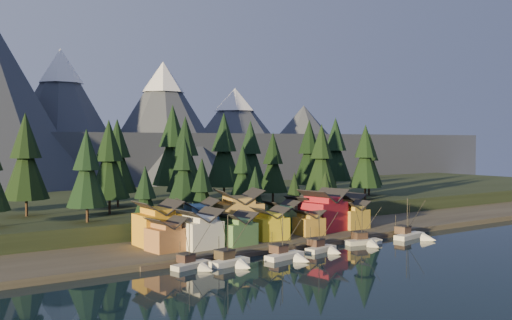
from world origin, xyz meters
TOP-DOWN VIEW (x-y plane):
  - ground at (0.00, 0.00)m, footprint 500.00×500.00m
  - shore_strip at (0.00, 40.00)m, footprint 400.00×50.00m
  - hillside at (0.00, 90.00)m, footprint 420.00×100.00m
  - dock at (0.00, 16.50)m, footprint 80.00×4.00m
  - mountain_ridge at (-4.20, 213.59)m, footprint 560.00×190.00m
  - boat_0 at (-29.64, 11.15)m, footprint 9.53×9.97m
  - boat_1 at (-21.77, 8.89)m, footprint 9.54×10.14m
  - boat_2 at (-8.12, 7.48)m, footprint 10.68×11.31m
  - boat_3 at (3.83, 9.34)m, footprint 8.88×9.46m
  - boat_5 at (18.60, 10.40)m, footprint 10.12×10.68m
  - boat_6 at (35.55, 9.55)m, footprint 11.42×12.07m
  - house_front_0 at (-29.64, 24.74)m, footprint 8.35×7.99m
  - house_front_1 at (-21.76, 23.43)m, footprint 9.30×8.98m
  - house_front_2 at (-12.35, 22.50)m, footprint 8.69×8.75m
  - house_front_3 at (-1.62, 23.77)m, footprint 8.60×8.27m
  - house_front_4 at (10.95, 23.54)m, footprint 6.97×7.43m
  - house_front_5 at (18.48, 26.58)m, footprint 12.23×11.43m
  - house_front_6 at (28.15, 25.31)m, footprint 7.88×7.46m
  - house_back_0 at (-28.35, 31.89)m, footprint 9.76×9.38m
  - house_back_1 at (-16.72, 33.90)m, footprint 10.80×10.89m
  - house_back_2 at (-4.27, 34.11)m, footprint 13.42×12.76m
  - house_back_3 at (8.27, 32.12)m, footprint 8.75×7.93m
  - house_back_4 at (17.05, 33.09)m, footprint 10.09×9.84m
  - house_back_5 at (31.98, 31.42)m, footprint 8.10×8.20m
  - tree_hill_1 at (-50.00, 68.00)m, footprint 11.95×11.95m
  - tree_hill_2 at (-40.00, 48.00)m, footprint 9.97×9.97m
  - tree_hill_3 at (-30.00, 60.00)m, footprint 11.22×11.22m
  - tree_hill_4 at (-22.00, 75.00)m, footprint 11.58×11.58m
  - tree_hill_5 at (-12.00, 50.00)m, footprint 9.31×9.31m
  - tree_hill_6 at (-4.00, 65.00)m, footprint 11.96×11.96m
  - tree_hill_7 at (6.00, 48.00)m, footprint 8.21×8.21m
  - tree_hill_8 at (14.00, 72.00)m, footprint 12.73×12.73m
  - tree_hill_9 at (22.00, 55.00)m, footprint 9.85×9.85m
  - tree_hill_10 at (30.00, 80.00)m, footprint 11.85×11.85m
  - tree_hill_11 at (38.00, 50.00)m, footprint 11.04×11.04m
  - tree_hill_12 at (46.00, 66.00)m, footprint 11.95×11.95m
  - tree_hill_13 at (56.00, 48.00)m, footprint 11.09×11.09m
  - tree_hill_14 at (64.00, 72.00)m, footprint 12.54×12.54m
  - tree_hill_15 at (0.00, 82.00)m, footprint 13.91×13.91m
  - tree_hill_17 at (68.00, 58.00)m, footprint 9.90×9.90m
  - tree_shore_0 at (-28.00, 40.00)m, footprint 8.00×8.00m
  - tree_shore_1 at (-12.00, 40.00)m, footprint 8.70×8.70m
  - tree_shore_2 at (5.00, 40.00)m, footprint 7.59×7.59m
  - tree_shore_3 at (19.00, 40.00)m, footprint 6.65×6.65m
  - tree_shore_4 at (31.00, 40.00)m, footprint 6.67×6.67m

SIDE VIEW (x-z plane):
  - ground at x=0.00m, z-range 0.00..0.00m
  - dock at x=0.00m, z-range 0.00..1.00m
  - shore_strip at x=0.00m, z-range 0.00..1.50m
  - boat_0 at x=-29.64m, z-range -3.24..7.13m
  - boat_2 at x=-8.12m, z-range -3.57..7.73m
  - boat_5 at x=18.60m, z-range -3.50..7.78m
  - boat_6 at x=35.55m, z-range -3.80..8.21m
  - boat_3 at x=3.83m, z-range -3.30..7.73m
  - boat_1 at x=-21.77m, z-range -3.52..8.19m
  - hillside at x=0.00m, z-range 0.00..6.00m
  - house_front_4 at x=10.95m, z-range 1.67..8.23m
  - house_front_0 at x=-29.64m, z-range 1.69..9.20m
  - house_front_2 at x=-12.35m, z-range 1.70..9.34m
  - house_front_6 at x=28.15m, z-range 1.70..9.44m
  - house_front_3 at x=-1.62m, z-range 1.70..9.72m
  - house_back_3 at x=8.27m, z-range 1.71..10.02m
  - house_front_1 at x=-21.76m, z-range 1.73..10.69m
  - house_back_5 at x=31.98m, z-range 1.73..10.81m
  - house_back_4 at x=17.05m, z-range 1.73..10.89m
  - house_back_1 at x=-16.72m, z-range 1.75..11.87m
  - house_back_0 at x=-28.35m, z-range 1.76..12.26m
  - house_front_5 at x=18.48m, z-range 1.79..13.10m
  - house_back_2 at x=-4.27m, z-range 1.80..13.70m
  - tree_shore_3 at x=19.00m, z-range 2.21..17.70m
  - tree_shore_4 at x=31.00m, z-range 2.21..17.76m
  - tree_shore_2 at x=5.00m, z-range 2.32..19.99m
  - tree_shore_0 at x=-28.00m, z-range 2.36..21.01m
  - tree_shore_1 at x=-12.00m, z-range 2.44..22.71m
  - tree_hill_7 at x=6.00m, z-range 6.89..26.02m
  - tree_hill_5 at x=-12.00m, z-range 7.01..28.69m
  - tree_hill_9 at x=22.00m, z-range 7.07..30.00m
  - tree_hill_17 at x=68.00m, z-range 7.07..30.13m
  - tree_hill_2 at x=-40.00m, z-range 7.08..30.32m
  - tree_hill_11 at x=38.00m, z-range 7.20..32.92m
  - tree_hill_13 at x=56.00m, z-range 7.21..33.05m
  - tree_hill_3 at x=-30.00m, z-range 7.22..33.35m
  - tree_hill_4 at x=-22.00m, z-range 7.26..34.24m
  - tree_hill_10 at x=30.00m, z-range 7.29..34.90m
  - tree_hill_12 at x=46.00m, z-range 7.30..35.13m
  - tree_hill_1 at x=-50.00m, z-range 7.30..35.14m
  - tree_hill_6 at x=-4.00m, z-range 7.30..35.16m
  - tree_hill_14 at x=64.00m, z-range 7.37..36.57m
  - tree_hill_8 at x=14.00m, z-range 7.39..37.05m
  - tree_hill_15 at x=0.00m, z-range 7.52..39.91m
  - mountain_ridge at x=-4.20m, z-range -18.94..71.06m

